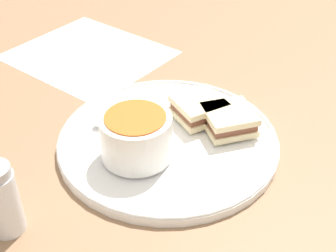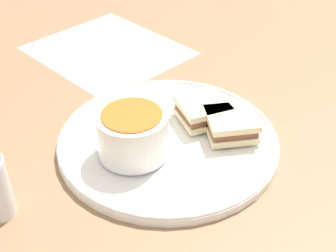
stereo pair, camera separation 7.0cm
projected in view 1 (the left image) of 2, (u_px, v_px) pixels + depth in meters
ground_plane at (168, 144)px, 0.72m from camera, size 2.40×2.40×0.00m
plate at (168, 140)px, 0.71m from camera, size 0.34×0.34×0.02m
soup_bowl at (136, 136)px, 0.65m from camera, size 0.10×0.10×0.07m
spoon at (109, 120)px, 0.74m from camera, size 0.12×0.05×0.01m
sandwich_half_near at (229, 120)px, 0.72m from camera, size 0.10×0.10×0.03m
sandwich_half_far at (199, 108)px, 0.74m from camera, size 0.10×0.09×0.03m
salt_shaker at (2, 200)px, 0.56m from camera, size 0.04×0.04×0.10m
menu_sheet at (89, 55)px, 0.96m from camera, size 0.25×0.29×0.00m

